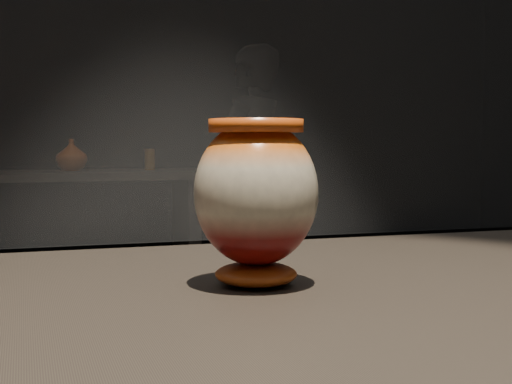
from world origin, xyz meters
TOP-DOWN VIEW (x-y plane):
  - main_vase at (0.11, 0.04)m, footprint 0.19×0.19m
  - back_shelf at (-0.02, 3.67)m, footprint 2.00×0.60m
  - back_vase_mid at (0.12, 3.67)m, footprint 0.21×0.21m
  - back_vase_right at (0.60, 3.67)m, footprint 0.06×0.06m
  - visitor at (1.24, 3.63)m, footprint 0.74×0.70m

SIDE VIEW (x-z plane):
  - back_shelf at x=-0.02m, z-range 0.19..1.09m
  - visitor at x=1.24m, z-range 0.00..1.70m
  - back_vase_right at x=0.60m, z-range 0.90..1.03m
  - back_vase_mid at x=0.12m, z-range 0.90..1.09m
  - main_vase at x=0.11m, z-range 0.91..1.11m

